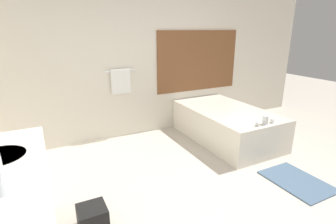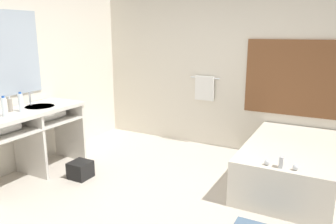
{
  "view_description": "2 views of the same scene",
  "coord_description": "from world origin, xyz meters",
  "views": [
    {
      "loc": [
        -1.54,
        -1.97,
        1.8
      ],
      "look_at": [
        -0.21,
        0.63,
        0.87
      ],
      "focal_mm": 28.0,
      "sensor_mm": 36.0,
      "label": 1
    },
    {
      "loc": [
        1.66,
        -2.84,
        1.89
      ],
      "look_at": [
        -0.29,
        0.85,
        0.86
      ],
      "focal_mm": 35.0,
      "sensor_mm": 36.0,
      "label": 2
    }
  ],
  "objects": [
    {
      "name": "ground_plane",
      "position": [
        0.0,
        0.0,
        0.0
      ],
      "size": [
        16.0,
        16.0,
        0.0
      ],
      "primitive_type": "plane",
      "color": "beige",
      "rests_on": "ground"
    },
    {
      "name": "wall_back_with_blinds",
      "position": [
        0.04,
        2.23,
        1.34
      ],
      "size": [
        7.4,
        0.13,
        2.7
      ],
      "color": "silver",
      "rests_on": "ground_plane"
    },
    {
      "name": "vanity_counter",
      "position": [
        -1.86,
        -0.06,
        0.67
      ],
      "size": [
        0.64,
        1.49,
        0.91
      ],
      "color": "silver",
      "rests_on": "ground_plane"
    },
    {
      "name": "bathtub",
      "position": [
        1.22,
        1.28,
        0.29
      ],
      "size": [
        1.06,
        1.82,
        0.65
      ],
      "color": "silver",
      "rests_on": "ground_plane"
    },
    {
      "name": "waste_bin",
      "position": [
        -1.24,
        0.17,
        0.11
      ],
      "size": [
        0.26,
        0.26,
        0.22
      ],
      "color": "black",
      "rests_on": "ground_plane"
    },
    {
      "name": "bath_mat",
      "position": [
        1.16,
        -0.19,
        0.01
      ],
      "size": [
        0.56,
        0.78,
        0.02
      ],
      "color": "slate",
      "rests_on": "ground_plane"
    }
  ]
}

